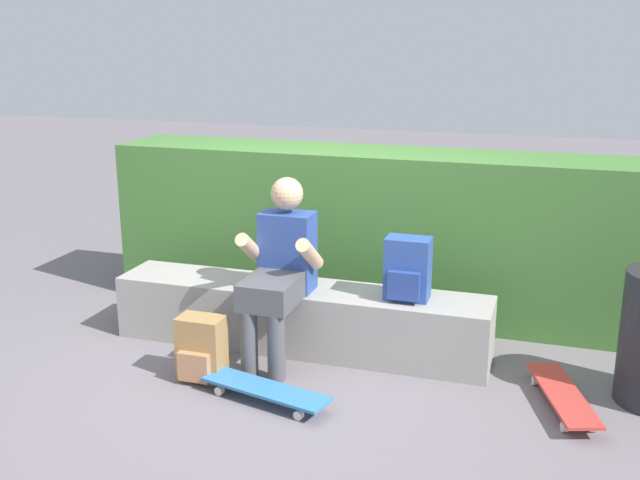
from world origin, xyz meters
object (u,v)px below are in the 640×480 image
Objects in this scene: skateboard_beside_bench at (563,395)px; backpack_on_ground at (201,349)px; skateboard_near_person at (265,390)px; backpack_on_bench at (407,270)px; bench_main at (300,317)px; person_skater at (280,266)px.

skateboard_beside_bench is 2.06× the size of backpack_on_ground.
backpack_on_bench reaches higher than skateboard_near_person.
bench_main is 0.82m from skateboard_near_person.
bench_main is 0.77m from backpack_on_ground.
skateboard_beside_bench is 2.06× the size of backpack_on_bench.
person_skater is at bearing 50.23° from backpack_on_ground.
bench_main reaches higher than skateboard_beside_bench.
skateboard_near_person and skateboard_beside_bench have the same top height.
backpack_on_bench is at bearing 50.67° from skateboard_near_person.
bench_main reaches higher than backpack_on_ground.
person_skater is 1.44× the size of skateboard_beside_bench.
backpack_on_bench is (-0.99, 0.33, 0.55)m from skateboard_beside_bench.
skateboard_near_person is 0.53m from backpack_on_ground.
skateboard_beside_bench is (1.77, -0.13, -0.56)m from person_skater.
bench_main is at bearing 94.95° from skateboard_near_person.
bench_main reaches higher than skateboard_near_person.
backpack_on_bench is at bearing 161.28° from skateboard_beside_bench.
skateboard_beside_bench is 2.15m from backpack_on_ground.
person_skater is 0.71m from backpack_on_ground.
person_skater is 1.43× the size of skateboard_near_person.
bench_main is at bearing 57.00° from backpack_on_ground.
backpack_on_bench is 1.38m from backpack_on_ground.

